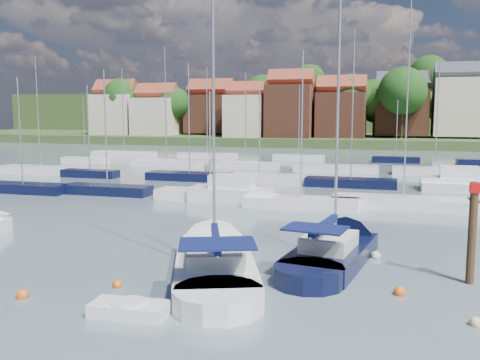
% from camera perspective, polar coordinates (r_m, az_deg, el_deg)
% --- Properties ---
extents(ground, '(260.00, 260.00, 0.00)m').
position_cam_1_polar(ground, '(62.54, 9.11, 0.49)').
color(ground, '#4B5C67').
rests_on(ground, ground).
extents(sailboat_centre, '(7.90, 13.70, 17.99)m').
position_cam_1_polar(sailboat_centre, '(26.46, -2.82, -8.27)').
color(sailboat_centre, silver).
rests_on(sailboat_centre, ground).
extents(sailboat_navy, '(4.93, 12.20, 16.41)m').
position_cam_1_polar(sailboat_navy, '(28.46, 10.52, -7.24)').
color(sailboat_navy, black).
rests_on(sailboat_navy, ground).
extents(tender, '(2.93, 1.48, 0.62)m').
position_cam_1_polar(tender, '(20.66, -11.71, -13.35)').
color(tender, silver).
rests_on(tender, ground).
extents(timber_piling, '(0.40, 0.40, 6.73)m').
position_cam_1_polar(timber_piling, '(25.46, 23.42, -7.20)').
color(timber_piling, '#4C331E').
rests_on(timber_piling, ground).
extents(buoy_b, '(0.53, 0.53, 0.53)m').
position_cam_1_polar(buoy_b, '(23.77, -22.18, -11.56)').
color(buoy_b, '#D85914').
rests_on(buoy_b, ground).
extents(buoy_c, '(0.44, 0.44, 0.44)m').
position_cam_1_polar(buoy_c, '(23.91, -12.94, -11.07)').
color(buoy_c, '#D85914').
rests_on(buoy_c, ground).
extents(buoy_d, '(0.46, 0.46, 0.46)m').
position_cam_1_polar(buoy_d, '(21.75, -6.53, -12.82)').
color(buoy_d, beige).
rests_on(buoy_d, ground).
extents(buoy_e, '(0.50, 0.50, 0.50)m').
position_cam_1_polar(buoy_e, '(28.54, 14.28, -8.05)').
color(buoy_e, beige).
rests_on(buoy_e, ground).
extents(buoy_f, '(0.44, 0.44, 0.44)m').
position_cam_1_polar(buoy_f, '(21.18, 23.84, -14.01)').
color(buoy_f, beige).
rests_on(buoy_f, ground).
extents(buoy_h, '(0.51, 0.51, 0.51)m').
position_cam_1_polar(buoy_h, '(23.37, 16.67, -11.64)').
color(buoy_h, '#D85914').
rests_on(buoy_h, ground).
extents(marina_field, '(79.62, 41.41, 15.93)m').
position_cam_1_polar(marina_field, '(57.50, 10.43, 0.29)').
color(marina_field, silver).
rests_on(marina_field, ground).
extents(far_shore_town, '(212.46, 90.00, 22.27)m').
position_cam_1_polar(far_shore_town, '(154.44, 14.06, 6.20)').
color(far_shore_town, '#3F4F27').
rests_on(far_shore_town, ground).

